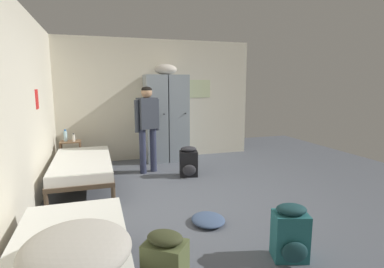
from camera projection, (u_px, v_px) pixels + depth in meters
ground_plane at (198, 203)px, 4.30m from camera, size 8.99×8.99×0.00m
room_backdrop at (102, 106)px, 4.88m from camera, size 4.34×5.68×2.61m
locker_bank at (166, 116)px, 6.55m from camera, size 0.90×0.55×2.07m
shelf_unit at (71, 152)px, 5.91m from camera, size 0.38×0.30×0.57m
bed_left_rear at (82, 165)px, 4.87m from camera, size 0.90×1.90×0.49m
bed_left_front at (69, 262)px, 2.23m from camera, size 0.90×1.90×0.49m
bedding_heap at (76, 249)px, 1.97m from camera, size 0.71×0.75×0.25m
person_traveler at (147, 121)px, 5.65m from camera, size 0.49×0.31×1.62m
water_bottle at (65, 136)px, 5.85m from camera, size 0.07×0.07×0.23m
lotion_bottle at (74, 138)px, 5.85m from camera, size 0.05×0.05×0.16m
backpack_black at (189, 162)px, 5.53m from camera, size 0.36×0.38×0.55m
backpack_teal at (290, 234)px, 2.90m from camera, size 0.38×0.39×0.55m
backpack_olive at (165, 267)px, 2.38m from camera, size 0.41×0.42×0.55m
clothes_pile_denim at (208, 220)px, 3.69m from camera, size 0.40×0.46×0.09m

